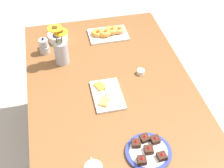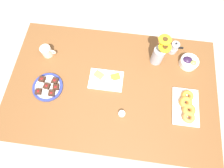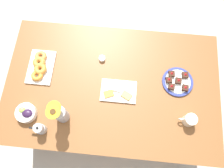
% 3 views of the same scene
% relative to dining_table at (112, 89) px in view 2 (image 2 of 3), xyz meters
% --- Properties ---
extents(ground_plane, '(6.00, 6.00, 0.00)m').
position_rel_dining_table_xyz_m(ground_plane, '(0.00, 0.00, -0.65)').
color(ground_plane, '#B7B2A8').
extents(dining_table, '(1.60, 1.00, 0.74)m').
position_rel_dining_table_xyz_m(dining_table, '(0.00, 0.00, 0.00)').
color(dining_table, brown).
rests_on(dining_table, ground_plane).
extents(coffee_mug, '(0.12, 0.08, 0.09)m').
position_rel_dining_table_xyz_m(coffee_mug, '(-0.56, 0.21, 0.13)').
color(coffee_mug, silver).
rests_on(coffee_mug, dining_table).
extents(grape_bowl, '(0.14, 0.14, 0.07)m').
position_rel_dining_table_xyz_m(grape_bowl, '(0.58, 0.27, 0.12)').
color(grape_bowl, white).
rests_on(grape_bowl, dining_table).
extents(cheese_platter, '(0.26, 0.17, 0.03)m').
position_rel_dining_table_xyz_m(cheese_platter, '(-0.05, 0.04, 0.09)').
color(cheese_platter, white).
rests_on(cheese_platter, dining_table).
extents(croissant_platter, '(0.19, 0.28, 0.05)m').
position_rel_dining_table_xyz_m(croissant_platter, '(0.56, -0.10, 0.11)').
color(croissant_platter, white).
rests_on(croissant_platter, dining_table).
extents(jam_cup_honey, '(0.05, 0.05, 0.03)m').
position_rel_dining_table_xyz_m(jam_cup_honey, '(0.10, -0.21, 0.10)').
color(jam_cup_honey, white).
rests_on(jam_cup_honey, dining_table).
extents(dessert_plate, '(0.23, 0.23, 0.05)m').
position_rel_dining_table_xyz_m(dessert_plate, '(-0.48, -0.08, 0.10)').
color(dessert_plate, navy).
rests_on(dessert_plate, dining_table).
extents(flower_vase, '(0.11, 0.12, 0.27)m').
position_rel_dining_table_xyz_m(flower_vase, '(0.32, 0.26, 0.18)').
color(flower_vase, '#B2B2BC').
rests_on(flower_vase, dining_table).
extents(moka_pot, '(0.11, 0.07, 0.12)m').
position_rel_dining_table_xyz_m(moka_pot, '(0.45, 0.37, 0.13)').
color(moka_pot, '#B7B7BC').
rests_on(moka_pot, dining_table).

